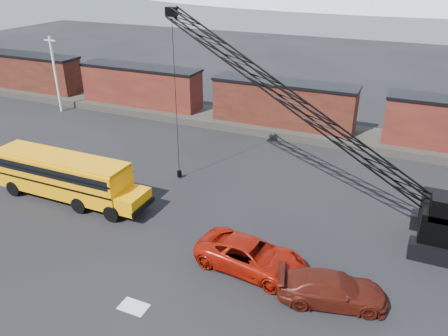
{
  "coord_description": "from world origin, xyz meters",
  "views": [
    {
      "loc": [
        10.97,
        -16.94,
        15.17
      ],
      "look_at": [
        0.77,
        6.23,
        3.0
      ],
      "focal_mm": 35.0,
      "sensor_mm": 36.0,
      "label": 1
    }
  ],
  "objects_px": {
    "school_bus": "(66,176)",
    "crawler_crane": "(308,113)",
    "maroon_suv": "(332,289)",
    "red_pickup": "(251,256)"
  },
  "relations": [
    {
      "from": "school_bus",
      "to": "maroon_suv",
      "type": "height_order",
      "value": "school_bus"
    },
    {
      "from": "school_bus",
      "to": "red_pickup",
      "type": "relative_size",
      "value": 1.93
    },
    {
      "from": "school_bus",
      "to": "maroon_suv",
      "type": "relative_size",
      "value": 2.21
    },
    {
      "from": "school_bus",
      "to": "crawler_crane",
      "type": "xyz_separation_m",
      "value": [
        15.04,
        5.19,
        4.96
      ]
    },
    {
      "from": "school_bus",
      "to": "red_pickup",
      "type": "height_order",
      "value": "school_bus"
    },
    {
      "from": "maroon_suv",
      "to": "red_pickup",
      "type": "bearing_deg",
      "value": 65.93
    },
    {
      "from": "crawler_crane",
      "to": "maroon_suv",
      "type": "bearing_deg",
      "value": -65.42
    },
    {
      "from": "school_bus",
      "to": "red_pickup",
      "type": "distance_m",
      "value": 14.41
    },
    {
      "from": "maroon_suv",
      "to": "crawler_crane",
      "type": "bearing_deg",
      "value": 10.44
    },
    {
      "from": "school_bus",
      "to": "crawler_crane",
      "type": "relative_size",
      "value": 0.52
    }
  ]
}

